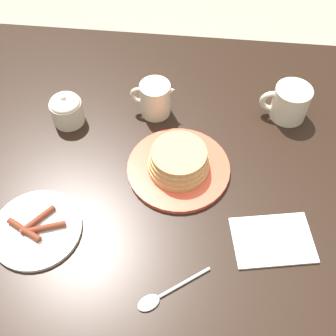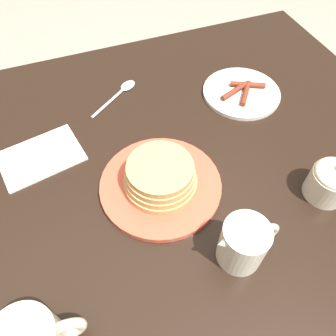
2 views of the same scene
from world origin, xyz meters
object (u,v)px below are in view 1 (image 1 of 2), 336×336
at_px(side_plate_bacon, 37,229).
at_px(sugar_bowl, 66,109).
at_px(coffee_mug, 289,102).
at_px(spoon, 161,296).
at_px(pancake_plate, 178,165).
at_px(napkin, 273,240).
at_px(creamer_pitcher, 155,98).

bearing_deg(side_plate_bacon, sugar_bowl, -88.40).
relative_size(coffee_mug, spoon, 0.88).
height_order(pancake_plate, side_plate_bacon, pancake_plate).
bearing_deg(pancake_plate, napkin, 143.57).
height_order(pancake_plate, coffee_mug, coffee_mug).
distance_m(side_plate_bacon, creamer_pitcher, 0.44).
xyz_separation_m(sugar_bowl, spoon, (-0.30, 0.45, -0.04)).
height_order(pancake_plate, creamer_pitcher, creamer_pitcher).
distance_m(creamer_pitcher, sugar_bowl, 0.23).
relative_size(napkin, spoon, 1.32).
bearing_deg(coffee_mug, side_plate_bacon, 36.06).
xyz_separation_m(creamer_pitcher, spoon, (-0.07, 0.50, -0.05)).
distance_m(creamer_pitcher, napkin, 0.47).
xyz_separation_m(side_plate_bacon, creamer_pitcher, (-0.22, -0.38, 0.04)).
relative_size(creamer_pitcher, spoon, 0.84).
bearing_deg(pancake_plate, side_plate_bacon, 33.12).
relative_size(coffee_mug, sugar_bowl, 1.41).
xyz_separation_m(pancake_plate, side_plate_bacon, (0.29, 0.19, -0.02)).
xyz_separation_m(side_plate_bacon, coffee_mug, (-0.56, -0.41, 0.04)).
distance_m(napkin, spoon, 0.27).
relative_size(side_plate_bacon, sugar_bowl, 2.18).
relative_size(pancake_plate, creamer_pitcher, 2.03).
relative_size(side_plate_bacon, spoon, 1.35).
distance_m(coffee_mug, creamer_pitcher, 0.35).
height_order(pancake_plate, napkin, pancake_plate).
distance_m(coffee_mug, spoon, 0.60).
bearing_deg(creamer_pitcher, pancake_plate, 112.30).
height_order(side_plate_bacon, spoon, side_plate_bacon).
distance_m(pancake_plate, spoon, 0.31).
bearing_deg(coffee_mug, spoon, 62.49).
distance_m(coffee_mug, sugar_bowl, 0.58).
relative_size(side_plate_bacon, coffee_mug, 1.55).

